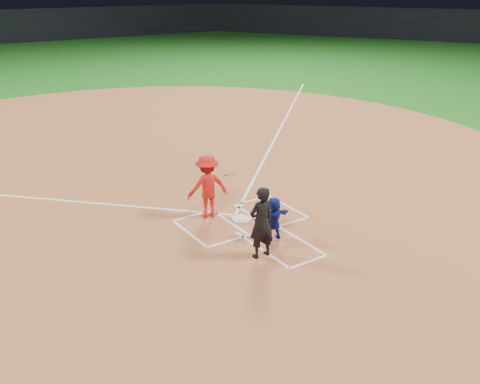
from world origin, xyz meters
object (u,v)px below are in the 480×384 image
umpire (261,223)px  home_plate (241,219)px  catcher (274,218)px  batter_at_plate (208,186)px

umpire → home_plate: bearing=-110.4°
catcher → umpire: bearing=34.8°
catcher → umpire: (-0.78, -0.56, 0.31)m
home_plate → umpire: (-0.75, -1.97, 0.86)m
catcher → umpire: umpire is taller
umpire → batter_at_plate: 2.64m
catcher → home_plate: bearing=-89.7°
catcher → batter_at_plate: 2.21m
batter_at_plate → home_plate: bearing=-46.2°
home_plate → umpire: bearing=69.1°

